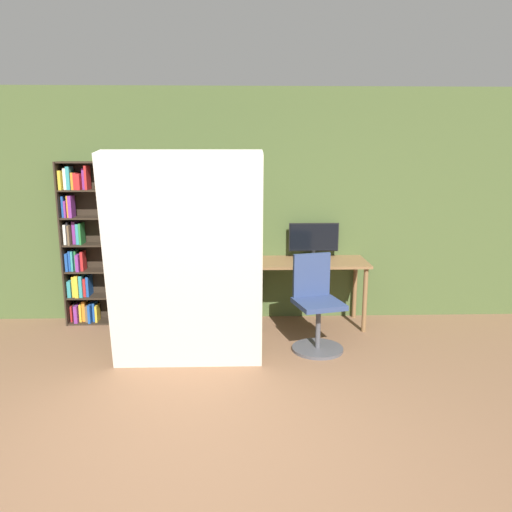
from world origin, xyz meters
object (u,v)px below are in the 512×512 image
Objects in this scene: bookshelf at (87,246)px; mattress_near at (186,263)px; monitor at (314,239)px; office_chair at (316,311)px.

bookshelf is 1.84m from mattress_near.
bookshelf reaches higher than monitor.
mattress_near reaches higher than bookshelf.
bookshelf is (-2.63, 0.00, -0.07)m from monitor.
monitor is 1.89m from mattress_near.
office_chair is at bearing -95.68° from monitor.
monitor is 1.08m from office_chair.
mattress_near is (-1.35, -1.32, 0.02)m from monitor.
office_chair is 0.52× the size of bookshelf.
office_chair is 0.48× the size of mattress_near.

